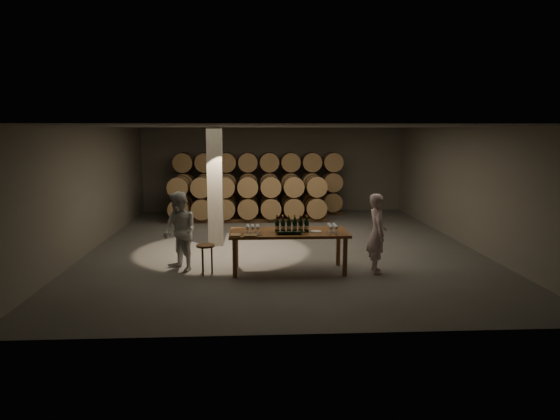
{
  "coord_description": "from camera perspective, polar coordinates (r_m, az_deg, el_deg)",
  "views": [
    {
      "loc": [
        -0.78,
        -13.24,
        3.09
      ],
      "look_at": [
        -0.1,
        -0.74,
        1.1
      ],
      "focal_mm": 32.0,
      "sensor_mm": 36.0,
      "label": 1
    }
  ],
  "objects": [
    {
      "name": "person_man",
      "position": [
        11.11,
        11.03,
        -2.64
      ],
      "size": [
        0.43,
        0.65,
        1.75
      ],
      "primitive_type": "imported",
      "rotation": [
        0.0,
        0.0,
        1.56
      ],
      "color": "beige",
      "rests_on": "ground"
    },
    {
      "name": "glass_cluster_left",
      "position": [
        10.84,
        -3.15,
        -1.96
      ],
      "size": [
        0.31,
        0.31,
        0.18
      ],
      "color": "silver",
      "rests_on": "tasting_table"
    },
    {
      "name": "barrel_stack_front",
      "position": [
        17.19,
        -3.68,
        1.45
      ],
      "size": [
        5.48,
        0.95,
        1.57
      ],
      "color": "#55341D",
      "rests_on": "ground"
    },
    {
      "name": "glass_cluster_right",
      "position": [
        10.93,
        6.03,
        -1.89
      ],
      "size": [
        0.2,
        0.42,
        0.18
      ],
      "color": "silver",
      "rests_on": "tasting_table"
    },
    {
      "name": "notebook_corner",
      "position": [
        10.61,
        -5.09,
        -2.86
      ],
      "size": [
        0.23,
        0.29,
        0.02
      ],
      "primitive_type": "cube",
      "rotation": [
        0.0,
        0.0,
        -0.06
      ],
      "color": "olive",
      "rests_on": "tasting_table"
    },
    {
      "name": "bottle_cluster",
      "position": [
        10.95,
        1.36,
        -1.83
      ],
      "size": [
        0.74,
        0.24,
        0.36
      ],
      "color": "black",
      "rests_on": "tasting_table"
    },
    {
      "name": "plate",
      "position": [
        10.99,
        4.13,
        -2.45
      ],
      "size": [
        0.25,
        0.25,
        0.01
      ],
      "primitive_type": "cylinder",
      "color": "white",
      "rests_on": "tasting_table"
    },
    {
      "name": "lying_bottles",
      "position": [
        10.64,
        1.1,
        -2.63
      ],
      "size": [
        0.62,
        0.08,
        0.08
      ],
      "color": "black",
      "rests_on": "tasting_table"
    },
    {
      "name": "notebook_near",
      "position": [
        10.52,
        -3.4,
        -2.92
      ],
      "size": [
        0.27,
        0.22,
        0.03
      ],
      "primitive_type": "cube",
      "rotation": [
        0.0,
        0.0,
        -0.02
      ],
      "color": "olive",
      "rests_on": "tasting_table"
    },
    {
      "name": "pen",
      "position": [
        10.55,
        -2.45,
        -2.94
      ],
      "size": [
        0.13,
        0.03,
        0.01
      ],
      "primitive_type": "cylinder",
      "rotation": [
        0.0,
        1.57,
        0.18
      ],
      "color": "black",
      "rests_on": "tasting_table"
    },
    {
      "name": "barrel_stack_back",
      "position": [
        18.54,
        -2.45,
        3.17
      ],
      "size": [
        6.26,
        0.95,
        2.31
      ],
      "color": "#55341D",
      "rests_on": "ground"
    },
    {
      "name": "room",
      "position": [
        13.56,
        -7.41,
        2.65
      ],
      "size": [
        12.0,
        12.0,
        12.0
      ],
      "color": "#595754",
      "rests_on": "ground"
    },
    {
      "name": "stool",
      "position": [
        10.95,
        -8.51,
        -4.55
      ],
      "size": [
        0.4,
        0.4,
        0.66
      ],
      "rotation": [
        0.0,
        0.0,
        -0.39
      ],
      "color": "#55341D",
      "rests_on": "ground"
    },
    {
      "name": "tasting_table",
      "position": [
        11.01,
        1.02,
        -3.0
      ],
      "size": [
        2.6,
        1.1,
        0.9
      ],
      "color": "brown",
      "rests_on": "ground"
    },
    {
      "name": "person_woman",
      "position": [
        11.27,
        -11.39,
        -2.43
      ],
      "size": [
        1.07,
        1.09,
        1.77
      ],
      "primitive_type": "imported",
      "rotation": [
        0.0,
        0.0,
        -0.85
      ],
      "color": "silver",
      "rests_on": "ground"
    }
  ]
}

